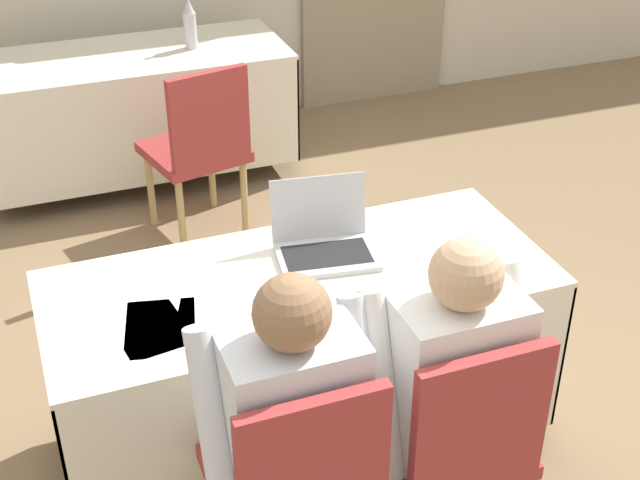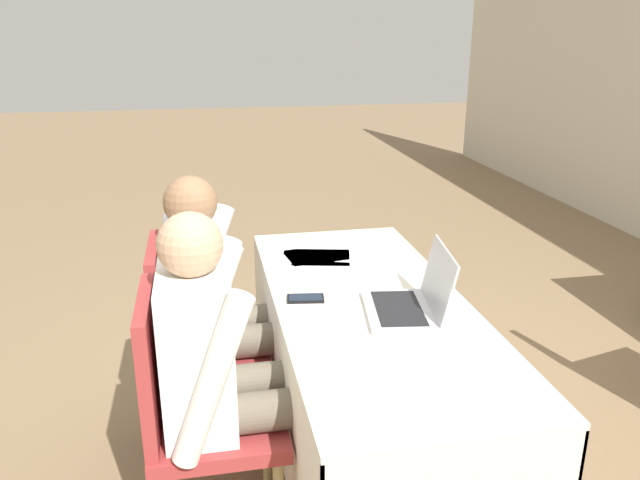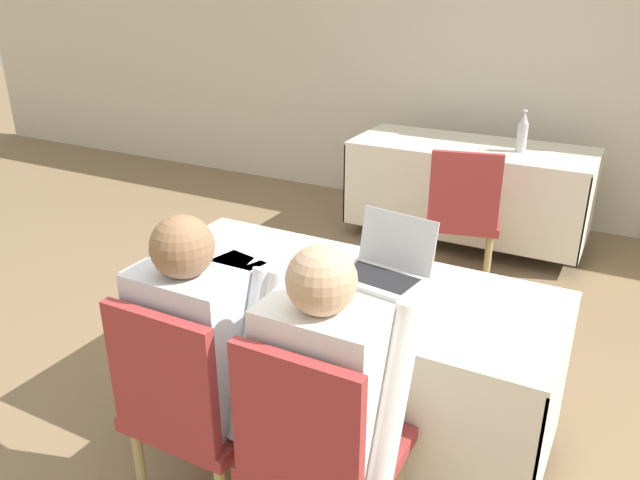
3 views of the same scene
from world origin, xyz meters
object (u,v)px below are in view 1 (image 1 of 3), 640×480
Objects in this scene: water_bottle at (190,25)px; person_white_shirt at (441,377)px; laptop at (324,242)px; chair_far_spare at (200,144)px; chair_near_right at (454,441)px; person_checkered_shirt at (285,417)px; cell_phone at (308,319)px.

person_white_shirt is at bearing -89.27° from water_bottle.
laptop is 1.30× the size of water_bottle.
water_bottle reaches higher than chair_far_spare.
chair_near_right is (0.04, -2.99, -0.35)m from water_bottle.
water_bottle is at bearing -89.27° from person_white_shirt.
person_checkered_shirt is (-0.37, -0.66, -0.11)m from laptop.
laptop is at bearing -91.94° from water_bottle.
person_white_shirt is (0.20, -2.13, 0.16)m from chair_far_spare.
cell_phone is 0.56m from chair_near_right.
laptop is 0.40× the size of chair_far_spare.
person_white_shirt is (0.48, 0.00, 0.00)m from person_checkered_shirt.
water_bottle is at bearing 96.40° from laptop.
person_white_shirt is at bearing -180.00° from person_checkered_shirt.
person_white_shirt is (0.00, 0.10, 0.16)m from chair_near_right.
laptop is 0.31× the size of person_white_shirt.
chair_far_spare is at bearing 101.59° from laptop.
chair_far_spare is at bearing -97.58° from person_checkered_shirt.
water_bottle is 2.89m from person_white_shirt.
cell_phone is 0.12× the size of person_white_shirt.
chair_far_spare is (-0.08, 1.47, -0.27)m from laptop.
cell_phone is 0.51× the size of water_bottle.
cell_phone is 0.38m from person_checkered_shirt.
person_white_shirt reaches higher than chair_near_right.
chair_near_right is 0.78× the size of person_white_shirt.
cell_phone is at bearing -109.64° from laptop.
cell_phone is at bearing 73.71° from chair_far_spare.
person_checkered_shirt is (-0.44, -2.88, -0.19)m from water_bottle.
water_bottle is (0.08, 2.22, 0.08)m from laptop.
person_checkered_shirt is (-0.48, 0.10, 0.16)m from chair_near_right.
laptop is 2.22m from water_bottle.
cell_phone is (-0.18, -0.34, -0.04)m from laptop.
cell_phone is at bearing -95.74° from water_bottle.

